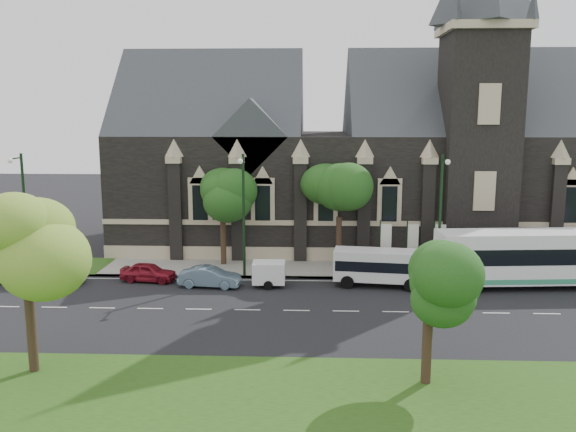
{
  "coord_description": "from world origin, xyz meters",
  "views": [
    {
      "loc": [
        0.85,
        -34.43,
        11.85
      ],
      "look_at": [
        -0.76,
        6.0,
        4.79
      ],
      "focal_mm": 36.92,
      "sensor_mm": 36.0,
      "label": 1
    }
  ],
  "objects_px": {
    "street_lamp_far": "(24,207)",
    "sedan": "(210,277)",
    "tree_walk_right": "(342,193)",
    "banner_flag_right": "(438,242)",
    "tree_park_east": "(433,281)",
    "tree_walk_left": "(225,193)",
    "street_lamp_mid": "(243,209)",
    "shuttle_bus": "(382,265)",
    "banner_flag_center": "(411,242)",
    "box_trailer": "(269,273)",
    "banner_flag_left": "(384,241)",
    "tour_coach": "(535,257)",
    "car_far_black": "(47,274)",
    "street_lamp_near": "(441,210)",
    "car_far_red": "(148,272)",
    "tree_park_near": "(31,235)"
  },
  "relations": [
    {
      "from": "tree_walk_right",
      "to": "box_trailer",
      "type": "distance_m",
      "value": 9.12
    },
    {
      "from": "street_lamp_mid",
      "to": "shuttle_bus",
      "type": "relative_size",
      "value": 1.33
    },
    {
      "from": "street_lamp_far",
      "to": "sedan",
      "type": "bearing_deg",
      "value": -9.55
    },
    {
      "from": "street_lamp_near",
      "to": "banner_flag_right",
      "type": "distance_m",
      "value": 3.34
    },
    {
      "from": "tree_walk_left",
      "to": "street_lamp_near",
      "type": "xyz_separation_m",
      "value": [
        15.8,
        -3.61,
        -0.62
      ]
    },
    {
      "from": "tree_park_near",
      "to": "sedan",
      "type": "distance_m",
      "value": 15.74
    },
    {
      "from": "banner_flag_left",
      "to": "banner_flag_center",
      "type": "distance_m",
      "value": 2.0
    },
    {
      "from": "tree_park_east",
      "to": "car_far_black",
      "type": "height_order",
      "value": "tree_park_east"
    },
    {
      "from": "banner_flag_center",
      "to": "sedan",
      "type": "bearing_deg",
      "value": -163.58
    },
    {
      "from": "tree_walk_right",
      "to": "banner_flag_right",
      "type": "xyz_separation_m",
      "value": [
        7.08,
        -1.71,
        -3.43
      ]
    },
    {
      "from": "street_lamp_mid",
      "to": "banner_flag_center",
      "type": "bearing_deg",
      "value": 8.82
    },
    {
      "from": "tree_walk_right",
      "to": "shuttle_bus",
      "type": "height_order",
      "value": "tree_walk_right"
    },
    {
      "from": "tree_park_east",
      "to": "car_far_red",
      "type": "distance_m",
      "value": 23.09
    },
    {
      "from": "shuttle_bus",
      "to": "tree_walk_left",
      "type": "bearing_deg",
      "value": 162.69
    },
    {
      "from": "box_trailer",
      "to": "tree_park_east",
      "type": "bearing_deg",
      "value": -61.12
    },
    {
      "from": "tree_walk_left",
      "to": "banner_flag_center",
      "type": "height_order",
      "value": "tree_walk_left"
    },
    {
      "from": "car_far_red",
      "to": "car_far_black",
      "type": "height_order",
      "value": "car_far_black"
    },
    {
      "from": "banner_flag_right",
      "to": "car_far_red",
      "type": "relative_size",
      "value": 1.01
    },
    {
      "from": "tree_walk_right",
      "to": "box_trailer",
      "type": "relative_size",
      "value": 2.41
    },
    {
      "from": "tree_walk_right",
      "to": "street_lamp_mid",
      "type": "relative_size",
      "value": 0.87
    },
    {
      "from": "tour_coach",
      "to": "car_far_black",
      "type": "xyz_separation_m",
      "value": [
        -33.87,
        -0.68,
        -1.41
      ]
    },
    {
      "from": "banner_flag_center",
      "to": "shuttle_bus",
      "type": "height_order",
      "value": "banner_flag_center"
    },
    {
      "from": "tree_walk_right",
      "to": "car_far_black",
      "type": "xyz_separation_m",
      "value": [
        -20.87,
        -5.75,
        -5.11
      ]
    },
    {
      "from": "street_lamp_mid",
      "to": "sedan",
      "type": "xyz_separation_m",
      "value": [
        -2.11,
        -2.34,
        -4.41
      ]
    },
    {
      "from": "street_lamp_mid",
      "to": "banner_flag_center",
      "type": "height_order",
      "value": "street_lamp_mid"
    },
    {
      "from": "street_lamp_far",
      "to": "tour_coach",
      "type": "height_order",
      "value": "street_lamp_far"
    },
    {
      "from": "shuttle_bus",
      "to": "box_trailer",
      "type": "distance_m",
      "value": 7.84
    },
    {
      "from": "tour_coach",
      "to": "car_far_red",
      "type": "relative_size",
      "value": 3.43
    },
    {
      "from": "street_lamp_near",
      "to": "sedan",
      "type": "bearing_deg",
      "value": -171.75
    },
    {
      "from": "banner_flag_left",
      "to": "shuttle_bus",
      "type": "relative_size",
      "value": 0.59
    },
    {
      "from": "street_lamp_mid",
      "to": "shuttle_bus",
      "type": "height_order",
      "value": "street_lamp_mid"
    },
    {
      "from": "tree_walk_right",
      "to": "box_trailer",
      "type": "height_order",
      "value": "tree_walk_right"
    },
    {
      "from": "street_lamp_near",
      "to": "banner_flag_center",
      "type": "distance_m",
      "value": 3.74
    },
    {
      "from": "sedan",
      "to": "car_far_black",
      "type": "xyz_separation_m",
      "value": [
        -11.55,
        0.2,
        0.0
      ]
    },
    {
      "from": "banner_flag_right",
      "to": "shuttle_bus",
      "type": "relative_size",
      "value": 0.59
    },
    {
      "from": "shuttle_bus",
      "to": "tree_park_near",
      "type": "bearing_deg",
      "value": -133.79
    },
    {
      "from": "tree_park_near",
      "to": "shuttle_bus",
      "type": "xyz_separation_m",
      "value": [
        17.54,
        14.18,
        -4.95
      ]
    },
    {
      "from": "tree_park_near",
      "to": "tree_walk_left",
      "type": "relative_size",
      "value": 1.12
    },
    {
      "from": "tree_park_east",
      "to": "shuttle_bus",
      "type": "distance_m",
      "value": 15.07
    },
    {
      "from": "tree_park_east",
      "to": "box_trailer",
      "type": "xyz_separation_m",
      "value": [
        -8.22,
        14.37,
        -3.64
      ]
    },
    {
      "from": "street_lamp_mid",
      "to": "car_far_red",
      "type": "height_order",
      "value": "street_lamp_mid"
    },
    {
      "from": "tree_walk_right",
      "to": "sedan",
      "type": "distance_m",
      "value": 12.19
    },
    {
      "from": "street_lamp_near",
      "to": "banner_flag_center",
      "type": "bearing_deg",
      "value": 131.93
    },
    {
      "from": "banner_flag_right",
      "to": "tree_walk_left",
      "type": "bearing_deg",
      "value": 173.96
    },
    {
      "from": "tree_park_east",
      "to": "tree_walk_left",
      "type": "relative_size",
      "value": 0.82
    },
    {
      "from": "banner_flag_left",
      "to": "sedan",
      "type": "xyz_separation_m",
      "value": [
        -12.4,
        -4.24,
        -1.68
      ]
    },
    {
      "from": "street_lamp_far",
      "to": "car_far_red",
      "type": "bearing_deg",
      "value": -7.17
    },
    {
      "from": "tree_park_near",
      "to": "street_lamp_far",
      "type": "relative_size",
      "value": 0.95
    },
    {
      "from": "street_lamp_mid",
      "to": "banner_flag_right",
      "type": "distance_m",
      "value": 14.67
    },
    {
      "from": "street_lamp_mid",
      "to": "street_lamp_far",
      "type": "relative_size",
      "value": 1.0
    }
  ]
}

